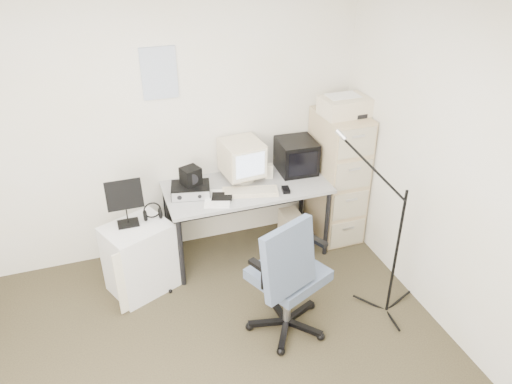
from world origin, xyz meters
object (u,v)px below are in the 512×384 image
object	(u,v)px
office_chair	(288,272)
side_cart	(140,258)
filing_cabinet	(337,176)
desk	(247,219)

from	to	relation	value
office_chair	side_cart	bearing A→B (deg)	115.73
filing_cabinet	office_chair	world-z (taller)	filing_cabinet
office_chair	desk	bearing A→B (deg)	64.75
desk	side_cart	size ratio (longest dim) A/B	2.32
desk	side_cart	distance (m)	1.07
office_chair	side_cart	distance (m)	1.36
desk	office_chair	bearing A→B (deg)	-91.23
desk	side_cart	world-z (taller)	desk
filing_cabinet	office_chair	distance (m)	1.49
side_cart	desk	bearing A→B (deg)	-12.10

